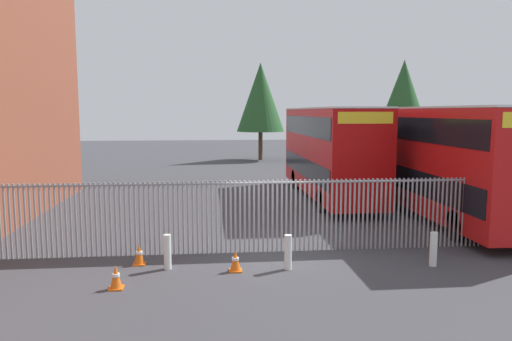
{
  "coord_description": "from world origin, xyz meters",
  "views": [
    {
      "loc": [
        -1.8,
        -14.18,
        4.23
      ],
      "look_at": [
        0.0,
        4.0,
        2.0
      ],
      "focal_mm": 33.95,
      "sensor_mm": 36.0,
      "label": 1
    }
  ],
  "objects_px": {
    "double_decker_bus_near_gate": "(443,158)",
    "bollard_near_right": "(433,249)",
    "traffic_cone_by_gate": "(139,254)",
    "double_decker_bus_behind_fence_left": "(329,149)",
    "bollard_center_front": "(288,252)",
    "traffic_cone_near_kerb": "(116,277)",
    "traffic_cone_mid_forecourt": "(235,261)",
    "bollard_near_left": "(168,252)"
  },
  "relations": [
    {
      "from": "bollard_near_left",
      "to": "bollard_center_front",
      "type": "relative_size",
      "value": 1.0
    },
    {
      "from": "double_decker_bus_near_gate",
      "to": "bollard_near_right",
      "type": "relative_size",
      "value": 11.38
    },
    {
      "from": "bollard_center_front",
      "to": "traffic_cone_by_gate",
      "type": "bearing_deg",
      "value": 168.65
    },
    {
      "from": "double_decker_bus_near_gate",
      "to": "traffic_cone_near_kerb",
      "type": "relative_size",
      "value": 18.32
    },
    {
      "from": "double_decker_bus_near_gate",
      "to": "bollard_center_front",
      "type": "distance_m",
      "value": 9.25
    },
    {
      "from": "traffic_cone_by_gate",
      "to": "bollard_center_front",
      "type": "bearing_deg",
      "value": -11.35
    },
    {
      "from": "traffic_cone_by_gate",
      "to": "traffic_cone_near_kerb",
      "type": "bearing_deg",
      "value": -99.15
    },
    {
      "from": "bollard_near_right",
      "to": "traffic_cone_by_gate",
      "type": "xyz_separation_m",
      "value": [
        -8.07,
        0.92,
        -0.19
      ]
    },
    {
      "from": "double_decker_bus_near_gate",
      "to": "double_decker_bus_behind_fence_left",
      "type": "relative_size",
      "value": 1.0
    },
    {
      "from": "double_decker_bus_near_gate",
      "to": "bollard_center_front",
      "type": "xyz_separation_m",
      "value": [
        -7.08,
        -5.62,
        -1.95
      ]
    },
    {
      "from": "bollard_near_left",
      "to": "bollard_center_front",
      "type": "height_order",
      "value": "same"
    },
    {
      "from": "traffic_cone_by_gate",
      "to": "traffic_cone_mid_forecourt",
      "type": "bearing_deg",
      "value": -17.49
    },
    {
      "from": "traffic_cone_by_gate",
      "to": "traffic_cone_near_kerb",
      "type": "xyz_separation_m",
      "value": [
        -0.3,
        -1.83,
        0.0
      ]
    },
    {
      "from": "bollard_center_front",
      "to": "traffic_cone_near_kerb",
      "type": "xyz_separation_m",
      "value": [
        -4.34,
        -1.02,
        -0.19
      ]
    },
    {
      "from": "traffic_cone_mid_forecourt",
      "to": "bollard_center_front",
      "type": "bearing_deg",
      "value": 0.64
    },
    {
      "from": "double_decker_bus_near_gate",
      "to": "double_decker_bus_behind_fence_left",
      "type": "bearing_deg",
      "value": 123.6
    },
    {
      "from": "bollard_near_right",
      "to": "traffic_cone_near_kerb",
      "type": "height_order",
      "value": "bollard_near_right"
    },
    {
      "from": "double_decker_bus_behind_fence_left",
      "to": "bollard_center_front",
      "type": "relative_size",
      "value": 11.38
    },
    {
      "from": "bollard_near_right",
      "to": "traffic_cone_near_kerb",
      "type": "bearing_deg",
      "value": -173.78
    },
    {
      "from": "bollard_near_right",
      "to": "traffic_cone_mid_forecourt",
      "type": "distance_m",
      "value": 5.45
    },
    {
      "from": "double_decker_bus_near_gate",
      "to": "traffic_cone_by_gate",
      "type": "relative_size",
      "value": 18.32
    },
    {
      "from": "bollard_center_front",
      "to": "bollard_near_right",
      "type": "relative_size",
      "value": 1.0
    },
    {
      "from": "bollard_near_left",
      "to": "traffic_cone_near_kerb",
      "type": "bearing_deg",
      "value": -129.12
    },
    {
      "from": "traffic_cone_by_gate",
      "to": "traffic_cone_near_kerb",
      "type": "height_order",
      "value": "same"
    },
    {
      "from": "bollard_near_left",
      "to": "bollard_near_right",
      "type": "bearing_deg",
      "value": -3.61
    },
    {
      "from": "bollard_near_right",
      "to": "bollard_center_front",
      "type": "bearing_deg",
      "value": 178.48
    },
    {
      "from": "bollard_center_front",
      "to": "traffic_cone_near_kerb",
      "type": "distance_m",
      "value": 4.46
    },
    {
      "from": "traffic_cone_by_gate",
      "to": "double_decker_bus_near_gate",
      "type": "bearing_deg",
      "value": 23.37
    },
    {
      "from": "traffic_cone_near_kerb",
      "to": "double_decker_bus_behind_fence_left",
      "type": "bearing_deg",
      "value": 55.07
    },
    {
      "from": "double_decker_bus_near_gate",
      "to": "double_decker_bus_behind_fence_left",
      "type": "distance_m",
      "value": 5.98
    },
    {
      "from": "bollard_center_front",
      "to": "bollard_near_right",
      "type": "bearing_deg",
      "value": -1.52
    },
    {
      "from": "bollard_near_left",
      "to": "traffic_cone_near_kerb",
      "type": "relative_size",
      "value": 1.61
    },
    {
      "from": "bollard_near_right",
      "to": "traffic_cone_near_kerb",
      "type": "relative_size",
      "value": 1.61
    },
    {
      "from": "double_decker_bus_behind_fence_left",
      "to": "traffic_cone_near_kerb",
      "type": "distance_m",
      "value": 14.33
    },
    {
      "from": "double_decker_bus_near_gate",
      "to": "bollard_near_left",
      "type": "relative_size",
      "value": 11.38
    },
    {
      "from": "double_decker_bus_behind_fence_left",
      "to": "traffic_cone_mid_forecourt",
      "type": "xyz_separation_m",
      "value": [
        -5.19,
        -10.62,
        -2.13
      ]
    },
    {
      "from": "double_decker_bus_near_gate",
      "to": "bollard_near_left",
      "type": "height_order",
      "value": "double_decker_bus_near_gate"
    },
    {
      "from": "double_decker_bus_near_gate",
      "to": "double_decker_bus_behind_fence_left",
      "type": "xyz_separation_m",
      "value": [
        -3.31,
        4.98,
        0.0
      ]
    },
    {
      "from": "bollard_near_left",
      "to": "bollard_near_right",
      "type": "relative_size",
      "value": 1.0
    },
    {
      "from": "bollard_near_left",
      "to": "traffic_cone_mid_forecourt",
      "type": "height_order",
      "value": "bollard_near_left"
    },
    {
      "from": "bollard_near_left",
      "to": "double_decker_bus_near_gate",
      "type": "bearing_deg",
      "value": 27.08
    },
    {
      "from": "double_decker_bus_behind_fence_left",
      "to": "bollard_center_front",
      "type": "bearing_deg",
      "value": -109.59
    }
  ]
}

